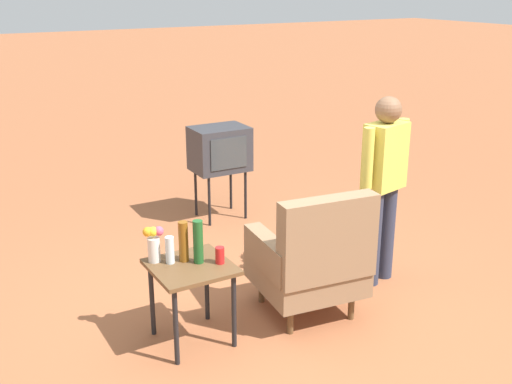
# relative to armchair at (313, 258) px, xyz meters

# --- Properties ---
(ground_plane) EXTENTS (60.00, 60.00, 0.00)m
(ground_plane) POSITION_rel_armchair_xyz_m (0.21, -0.18, -0.50)
(ground_plane) COLOR #A05B38
(armchair) EXTENTS (0.85, 0.86, 1.06)m
(armchair) POSITION_rel_armchair_xyz_m (0.00, 0.00, 0.00)
(armchair) COLOR brown
(armchair) RESTS_ON ground
(side_table) EXTENTS (0.56, 0.56, 0.61)m
(side_table) POSITION_rel_armchair_xyz_m (0.95, -0.15, 0.02)
(side_table) COLOR black
(side_table) RESTS_ON ground
(tv_on_stand) EXTENTS (0.61, 0.46, 1.03)m
(tv_on_stand) POSITION_rel_armchair_xyz_m (-0.37, -2.31, 0.28)
(tv_on_stand) COLOR black
(tv_on_stand) RESTS_ON ground
(person_standing) EXTENTS (0.56, 0.30, 1.64)m
(person_standing) POSITION_rel_armchair_xyz_m (-0.87, -0.23, 0.44)
(person_standing) COLOR #2D3347
(person_standing) RESTS_ON ground
(soda_can_red) EXTENTS (0.07, 0.07, 0.12)m
(soda_can_red) POSITION_rel_armchair_xyz_m (0.76, -0.07, 0.17)
(soda_can_red) COLOR red
(soda_can_red) RESTS_ON side_table
(bottle_tall_amber) EXTENTS (0.07, 0.07, 0.30)m
(bottle_tall_amber) POSITION_rel_armchair_xyz_m (0.97, -0.24, 0.26)
(bottle_tall_amber) COLOR brown
(bottle_tall_amber) RESTS_ON side_table
(bottle_short_clear) EXTENTS (0.06, 0.06, 0.20)m
(bottle_short_clear) POSITION_rel_armchair_xyz_m (1.07, -0.25, 0.21)
(bottle_short_clear) COLOR silver
(bottle_short_clear) RESTS_ON side_table
(bottle_wine_green) EXTENTS (0.07, 0.07, 0.32)m
(bottle_wine_green) POSITION_rel_armchair_xyz_m (0.89, -0.16, 0.27)
(bottle_wine_green) COLOR #1E5623
(bottle_wine_green) RESTS_ON side_table
(flower_vase) EXTENTS (0.15, 0.10, 0.27)m
(flower_vase) POSITION_rel_armchair_xyz_m (1.15, -0.33, 0.26)
(flower_vase) COLOR silver
(flower_vase) RESTS_ON side_table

